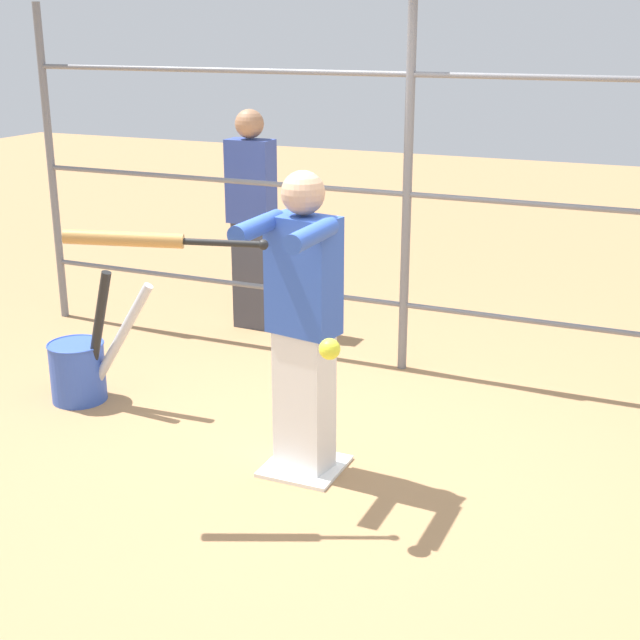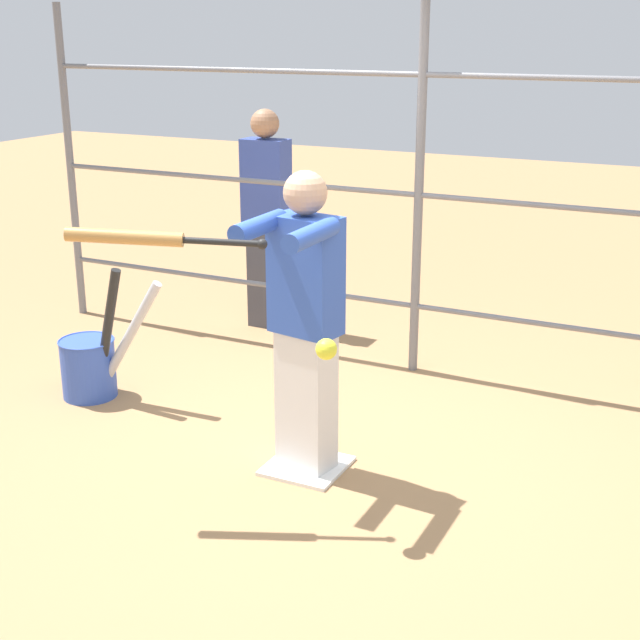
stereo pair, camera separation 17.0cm
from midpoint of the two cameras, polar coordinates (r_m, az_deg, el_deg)
The scene contains 8 objects.
ground_plane at distance 4.81m, azimuth -2.02°, elevation -9.44°, with size 24.00×24.00×0.00m, color #9E754C.
home_plate at distance 4.81m, azimuth -2.02°, elevation -9.34°, with size 0.40×0.40×0.02m.
fence_backstop at distance 5.83m, azimuth 4.76°, elevation 8.02°, with size 5.83×0.06×2.41m.
batter at distance 4.46m, azimuth -2.23°, elevation 0.24°, with size 0.40×0.58×1.58m.
baseball_bat_swinging at distance 4.08m, azimuth -12.57°, elevation 5.04°, with size 0.86×0.40×0.09m.
softball_in_flight at distance 3.90m, azimuth -0.63°, elevation -1.88°, with size 0.10×0.10×0.10m.
bat_bucket at distance 5.76m, azimuth -15.85°, elevation -2.94°, with size 0.73×0.35×0.88m.
bystander_behind_fence at distance 6.79m, azimuth -5.12°, elevation 6.58°, with size 0.34×0.21×1.67m.
Camera 1 is at (-1.79, 3.86, 2.24)m, focal length 50.00 mm.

